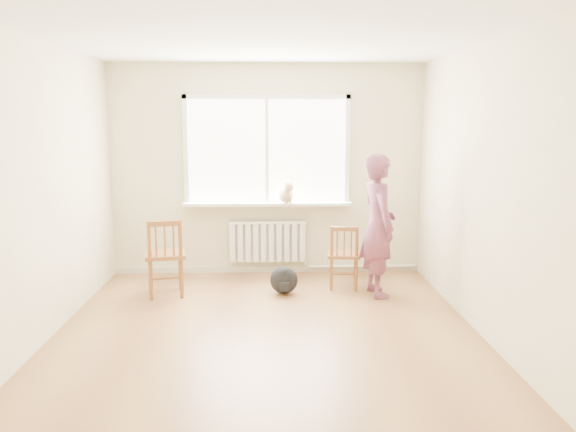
{
  "coord_description": "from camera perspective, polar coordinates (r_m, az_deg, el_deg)",
  "views": [
    {
      "loc": [
        0.04,
        -4.98,
        1.98
      ],
      "look_at": [
        0.24,
        1.2,
        0.93
      ],
      "focal_mm": 35.0,
      "sensor_mm": 36.0,
      "label": 1
    }
  ],
  "objects": [
    {
      "name": "backpack",
      "position": [
        6.53,
        -0.41,
        -6.54
      ],
      "size": [
        0.34,
        0.27,
        0.32
      ],
      "primitive_type": "ellipsoid",
      "rotation": [
        0.0,
        0.0,
        -0.09
      ],
      "color": "black",
      "rests_on": "floor"
    },
    {
      "name": "floor",
      "position": [
        5.36,
        -2.16,
        -12.04
      ],
      "size": [
        4.5,
        4.5,
        0.0
      ],
      "primitive_type": "plane",
      "color": "#A07141",
      "rests_on": "ground"
    },
    {
      "name": "baseboard",
      "position": [
        7.47,
        -2.08,
        -5.41
      ],
      "size": [
        4.0,
        0.03,
        0.08
      ],
      "primitive_type": "cube",
      "color": "beige",
      "rests_on": "ground"
    },
    {
      "name": "window",
      "position": [
        7.21,
        -2.16,
        7.11
      ],
      "size": [
        2.12,
        0.05,
        1.42
      ],
      "color": "white",
      "rests_on": "back_wall"
    },
    {
      "name": "back_wall",
      "position": [
        7.26,
        -2.14,
        4.66
      ],
      "size": [
        4.0,
        0.01,
        2.7
      ],
      "primitive_type": "cube",
      "color": "beige",
      "rests_on": "ground"
    },
    {
      "name": "windowsill",
      "position": [
        7.2,
        -2.12,
        1.25
      ],
      "size": [
        2.15,
        0.22,
        0.04
      ],
      "primitive_type": "cube",
      "color": "white",
      "rests_on": "back_wall"
    },
    {
      "name": "chair_right",
      "position": [
        6.69,
        5.69,
        -4.15
      ],
      "size": [
        0.42,
        0.4,
        0.77
      ],
      "rotation": [
        0.0,
        0.0,
        3.03
      ],
      "color": "#995C2C",
      "rests_on": "floor"
    },
    {
      "name": "cat",
      "position": [
        7.09,
        -0.16,
        2.29
      ],
      "size": [
        0.25,
        0.45,
        0.3
      ],
      "rotation": [
        0.0,
        0.0,
        0.21
      ],
      "color": "#CBB58A",
      "rests_on": "windowsill"
    },
    {
      "name": "ceiling",
      "position": [
        5.03,
        -2.37,
        17.87
      ],
      "size": [
        4.5,
        4.5,
        0.0
      ],
      "primitive_type": "plane",
      "rotation": [
        3.14,
        0.0,
        0.0
      ],
      "color": "white",
      "rests_on": "back_wall"
    },
    {
      "name": "chair_left",
      "position": [
        6.51,
        -12.35,
        -4.15
      ],
      "size": [
        0.52,
        0.5,
        0.9
      ],
      "rotation": [
        0.0,
        0.0,
        3.34
      ],
      "color": "#995C2C",
      "rests_on": "floor"
    },
    {
      "name": "heating_pipe",
      "position": [
        7.51,
        7.53,
        -5.08
      ],
      "size": [
        1.4,
        0.04,
        0.04
      ],
      "primitive_type": "cylinder",
      "rotation": [
        0.0,
        1.57,
        0.0
      ],
      "color": "silver",
      "rests_on": "back_wall"
    },
    {
      "name": "person",
      "position": [
        6.43,
        9.16,
        -0.96
      ],
      "size": [
        0.48,
        0.64,
        1.62
      ],
      "primitive_type": "imported",
      "rotation": [
        0.0,
        0.0,
        1.73
      ],
      "color": "#CE447B",
      "rests_on": "floor"
    },
    {
      "name": "radiator",
      "position": [
        7.3,
        -2.1,
        -2.54
      ],
      "size": [
        1.0,
        0.12,
        0.55
      ],
      "color": "white",
      "rests_on": "back_wall"
    }
  ]
}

